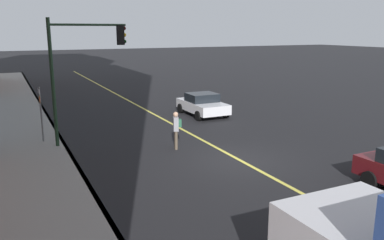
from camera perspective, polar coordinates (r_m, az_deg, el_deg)
name	(u,v)px	position (r m, az deg, el deg)	size (l,w,h in m)	color
ground	(238,159)	(16.62, 6.73, -5.70)	(200.00, 200.00, 0.00)	black
sidewalk_slab	(45,189)	(14.25, -20.51, -9.38)	(80.00, 2.88, 0.15)	gray
curb_edge	(86,183)	(14.40, -15.06, -8.74)	(80.00, 0.16, 0.15)	slate
lane_stripe_center	(238,159)	(16.62, 6.73, -5.68)	(80.00, 0.16, 0.01)	#D8CC4C
car_white	(202,104)	(24.84, 1.52, 2.29)	(3.88, 2.10, 1.40)	silver
pedestrian_with_backpack	(176,127)	(17.71, -2.29, -1.06)	(0.46, 0.45, 1.72)	brown
traffic_light_mast	(81,61)	(18.43, -15.79, 8.30)	(0.28, 3.47, 5.81)	#1E3823
street_sign_post	(41,111)	(19.55, -21.06, 1.23)	(0.60, 0.08, 2.73)	slate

